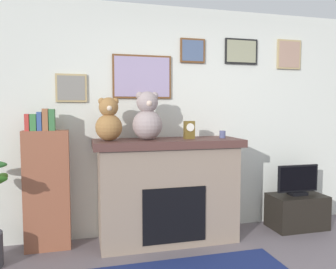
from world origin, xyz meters
TOP-DOWN VIEW (x-y plane):
  - back_wall at (-0.00, 2.00)m, footprint 5.20×0.15m
  - fireplace at (-0.37, 1.66)m, footprint 1.58×0.61m
  - bookshelf at (-1.61, 1.74)m, footprint 0.45×0.16m
  - tv_stand at (1.25, 1.64)m, footprint 0.65×0.40m
  - television at (1.25, 1.64)m, footprint 0.53×0.14m
  - candle_jar at (0.26, 1.65)m, footprint 0.07×0.07m
  - mantel_clock at (-0.13, 1.65)m, footprint 0.11×0.08m
  - teddy_bear_grey at (-0.99, 1.65)m, footprint 0.27×0.27m
  - teddy_bear_cream at (-0.59, 1.65)m, footprint 0.31×0.31m

SIDE VIEW (x-z plane):
  - tv_stand at x=1.25m, z-range 0.00..0.41m
  - fireplace at x=-0.37m, z-range 0.01..1.12m
  - television at x=1.25m, z-range 0.40..0.76m
  - bookshelf at x=-1.61m, z-range -0.06..1.38m
  - candle_jar at x=0.26m, z-range 1.11..1.20m
  - mantel_clock at x=-0.13m, z-range 1.12..1.31m
  - back_wall at x=0.00m, z-range 0.01..2.61m
  - teddy_bear_grey at x=-0.99m, z-range 1.09..1.53m
  - teddy_bear_cream at x=-0.59m, z-range 1.09..1.60m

